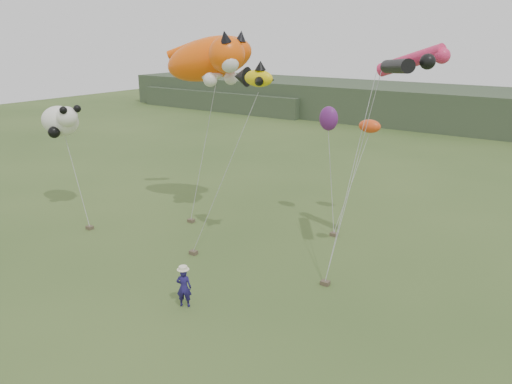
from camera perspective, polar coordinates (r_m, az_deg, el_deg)
ground at (r=19.99m, az=-8.54°, el=-11.54°), size 120.00×120.00×0.00m
headland at (r=59.69m, az=20.05°, el=9.06°), size 90.00×13.00×4.00m
festival_attendant at (r=18.87m, az=-8.24°, el=-10.75°), size 0.67×0.60×1.53m
sandbag_anchors at (r=24.33m, az=-3.95°, el=-5.65°), size 13.18×6.73×0.18m
cat_kite at (r=26.27m, az=-4.99°, el=14.93°), size 6.27×3.77×3.15m
fish_kite at (r=21.27m, az=-0.46°, el=13.01°), size 2.16×1.46×1.12m
tube_kites at (r=20.91m, az=17.17°, el=13.97°), size 3.23×3.51×1.42m
panda_kite at (r=29.36m, az=-21.40°, el=7.60°), size 2.89×1.87×1.80m
misc_kites at (r=25.95m, az=10.13°, el=7.93°), size 2.73×2.09×1.39m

